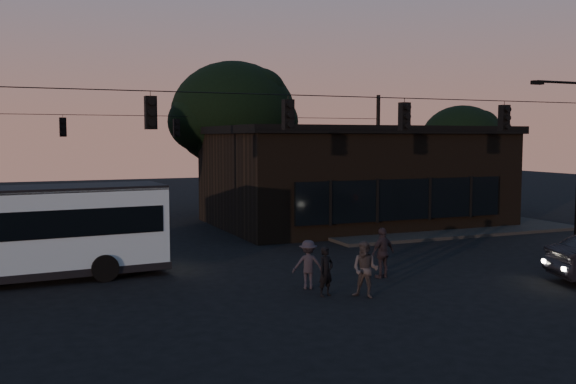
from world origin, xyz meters
name	(u,v)px	position (x,y,z in m)	size (l,w,h in m)	color
ground	(344,310)	(0.00, 0.00, 0.00)	(120.00, 120.00, 0.00)	black
sidewalk_far_right	(418,224)	(12.00, 14.00, 0.07)	(14.00, 10.00, 0.15)	black
building	(353,175)	(9.00, 15.97, 2.71)	(15.40, 10.41, 5.40)	black
tree_behind	(234,115)	(4.00, 22.00, 6.19)	(7.60, 7.60, 9.43)	black
tree_right	(462,140)	(18.00, 18.00, 4.63)	(5.20, 5.20, 6.86)	black
signal_rig_near	(288,148)	(0.00, 4.00, 4.45)	(26.24, 0.30, 7.50)	black
signal_rig_far	(177,148)	(0.00, 20.00, 4.20)	(26.24, 0.30, 7.50)	black
pedestrian_a	(326,271)	(0.25, 1.65, 0.76)	(0.55, 0.36, 1.52)	black
pedestrian_b	(365,269)	(1.26, 1.02, 0.86)	(0.83, 0.65, 1.71)	#342F30
pedestrian_c	(383,253)	(3.18, 3.18, 0.87)	(1.02, 0.42, 1.74)	black
pedestrian_d	(308,264)	(0.17, 2.74, 0.78)	(1.01, 0.58, 1.56)	black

